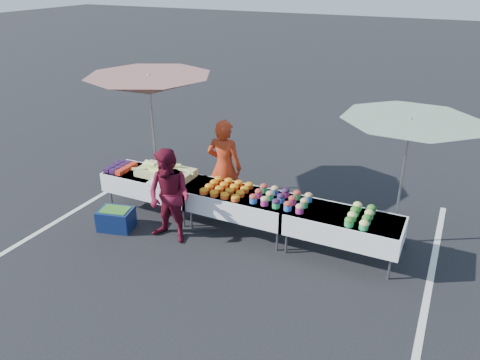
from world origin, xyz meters
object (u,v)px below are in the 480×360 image
at_px(table_right, 343,225).
at_px(storage_bin, 116,219).
at_px(customer, 169,197).
at_px(umbrella_right, 409,131).
at_px(table_center, 240,202).
at_px(umbrella_left, 149,86).
at_px(table_left, 154,183).
at_px(vendor, 224,167).

bearing_deg(table_right, storage_bin, -167.06).
height_order(customer, umbrella_right, umbrella_right).
relative_size(customer, storage_bin, 2.42).
xyz_separation_m(table_center, table_right, (1.80, 0.00, 0.00)).
bearing_deg(umbrella_left, table_left, -57.79).
bearing_deg(customer, storage_bin, -170.27).
bearing_deg(table_center, table_right, 0.00).
bearing_deg(vendor, storage_bin, 40.67).
bearing_deg(table_center, umbrella_right, 17.74).
height_order(umbrella_right, storage_bin, umbrella_right).
xyz_separation_m(table_center, customer, (-0.94, -0.75, 0.24)).
xyz_separation_m(table_left, umbrella_right, (4.30, 0.80, 1.42)).
height_order(umbrella_left, umbrella_right, umbrella_left).
bearing_deg(umbrella_left, vendor, -3.98).
height_order(table_right, vendor, vendor).
xyz_separation_m(table_center, storage_bin, (-2.03, -0.88, -0.38)).
bearing_deg(customer, umbrella_right, 27.18).
bearing_deg(table_left, umbrella_right, 10.54).
bearing_deg(vendor, umbrella_left, -8.07).
bearing_deg(umbrella_left, umbrella_right, 1.66).
bearing_deg(table_left, table_right, 0.00).
xyz_separation_m(customer, storage_bin, (-1.09, -0.13, -0.62)).
height_order(vendor, storage_bin, vendor).
relative_size(umbrella_left, umbrella_right, 0.91).
relative_size(table_right, customer, 1.14).
distance_m(table_left, customer, 1.17).
height_order(customer, storage_bin, customer).
relative_size(table_center, vendor, 1.02).
height_order(table_center, customer, customer).
xyz_separation_m(umbrella_left, storage_bin, (0.19, -1.54, -2.04)).
distance_m(umbrella_right, storage_bin, 5.16).
xyz_separation_m(umbrella_left, umbrella_right, (4.72, 0.14, -0.24)).
relative_size(table_left, umbrella_left, 0.74).
distance_m(table_right, umbrella_right, 1.77).
distance_m(vendor, storage_bin, 2.15).
bearing_deg(umbrella_right, customer, -155.74).
bearing_deg(customer, table_left, 141.84).
xyz_separation_m(umbrella_right, storage_bin, (-4.53, -1.68, -1.80)).
height_order(table_center, umbrella_left, umbrella_left).
bearing_deg(vendor, table_left, 20.31).
distance_m(vendor, customer, 1.35).
xyz_separation_m(vendor, customer, (-0.35, -1.30, -0.09)).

